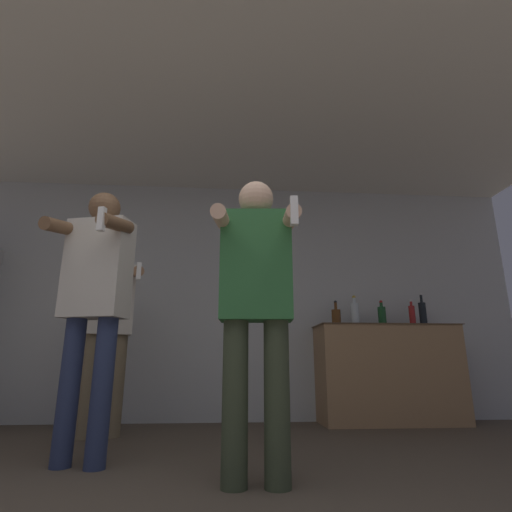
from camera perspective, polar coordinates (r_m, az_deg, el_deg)
name	(u,v)px	position (r m, az deg, el deg)	size (l,w,h in m)	color
wall_back	(202,297)	(4.40, -7.78, -5.81)	(7.00, 0.06, 2.55)	#B2B7BC
ceiling_slab	(196,101)	(3.41, -8.51, 21.10)	(7.00, 3.66, 0.05)	silver
counter	(388,373)	(4.38, 18.35, -15.63)	(1.42, 0.53, 0.95)	#997551
bottle_amber_bourbon	(423,313)	(4.59, 22.72, -7.55)	(0.07, 0.07, 0.34)	black
bottle_red_label	(355,313)	(4.31, 13.94, -7.93)	(0.09, 0.09, 0.31)	silver
bottle_short_whiskey	(382,315)	(4.40, 17.56, -8.08)	(0.08, 0.08, 0.26)	#194723
bottle_tall_gin	(336,316)	(4.24, 11.38, -8.47)	(0.09, 0.09, 0.26)	#563314
bottle_dark_rum	(412,315)	(4.53, 21.41, -7.84)	(0.06, 0.06, 0.27)	maroon
person_woman_foreground	(256,298)	(2.11, 0.01, -5.95)	(0.46, 0.49, 1.57)	#38422D
person_man_side	(95,293)	(2.70, -22.02, -4.88)	(0.52, 0.51, 1.67)	navy
person_spectator_back	(109,319)	(3.66, -20.29, -8.47)	(0.54, 0.57, 1.61)	#75664C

